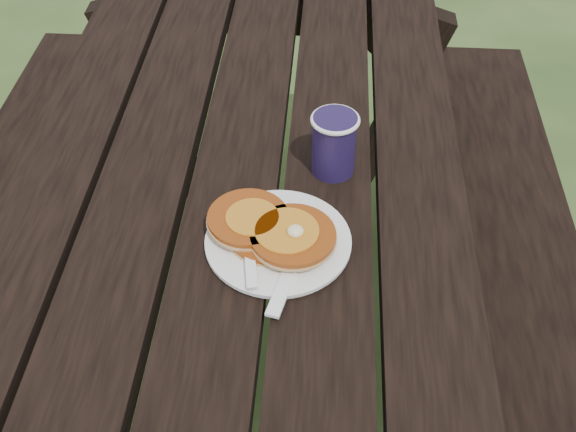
# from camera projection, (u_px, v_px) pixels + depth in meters

# --- Properties ---
(ground) EXTENTS (60.00, 60.00, 0.00)m
(ground) POSITION_uv_depth(u_px,v_px,m) (253.00, 403.00, 1.73)
(ground) COLOR #293E1A
(ground) RESTS_ON ground
(picnic_table) EXTENTS (1.36, 1.80, 0.75)m
(picnic_table) POSITION_uv_depth(u_px,v_px,m) (247.00, 307.00, 1.47)
(picnic_table) COLOR black
(picnic_table) RESTS_ON ground
(plate) EXTENTS (0.24, 0.24, 0.01)m
(plate) POSITION_uv_depth(u_px,v_px,m) (278.00, 242.00, 1.07)
(plate) COLOR white
(plate) RESTS_ON picnic_table
(pancake_stack) EXTENTS (0.19, 0.16, 0.04)m
(pancake_stack) POSITION_uv_depth(u_px,v_px,m) (272.00, 229.00, 1.06)
(pancake_stack) COLOR #964211
(pancake_stack) RESTS_ON plate
(knife) EXTENTS (0.06, 0.18, 0.00)m
(knife) POSITION_uv_depth(u_px,v_px,m) (291.00, 268.00, 1.02)
(knife) COLOR white
(knife) RESTS_ON plate
(fork) EXTENTS (0.06, 0.16, 0.01)m
(fork) POSITION_uv_depth(u_px,v_px,m) (250.00, 259.00, 1.03)
(fork) COLOR white
(fork) RESTS_ON plate
(coffee_cup) EXTENTS (0.08, 0.08, 0.11)m
(coffee_cup) POSITION_uv_depth(u_px,v_px,m) (334.00, 141.00, 1.15)
(coffee_cup) COLOR #1E133B
(coffee_cup) RESTS_ON picnic_table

